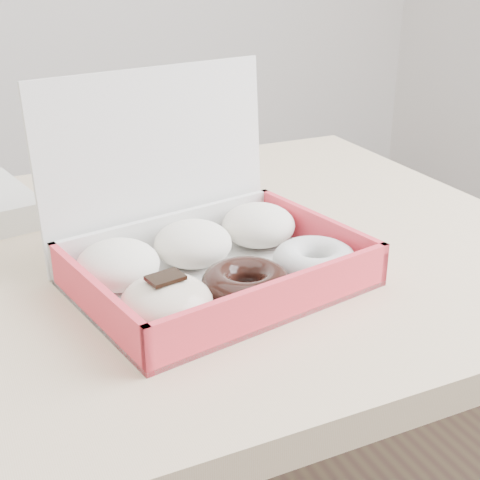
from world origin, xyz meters
name	(u,v)px	position (x,y,z in m)	size (l,w,h in m)	color
table	(110,311)	(0.00, 0.00, 0.67)	(1.20, 0.80, 0.75)	#CAAF85
donut_box	(207,251)	(0.10, -0.11, 0.79)	(0.37, 0.32, 0.24)	silver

